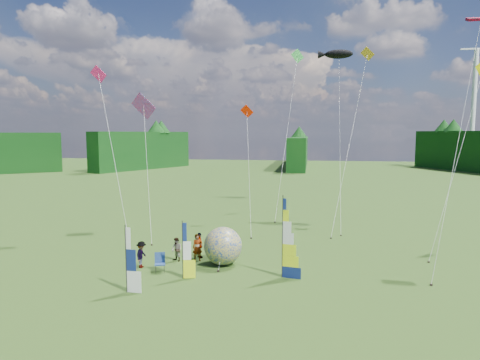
% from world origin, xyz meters
% --- Properties ---
extents(ground, '(220.00, 220.00, 0.00)m').
position_xyz_m(ground, '(0.00, 0.00, 0.00)').
color(ground, '#395219').
rests_on(ground, ground).
extents(treeline_ring, '(210.00, 210.00, 8.00)m').
position_xyz_m(treeline_ring, '(0.00, 0.00, 4.00)').
color(treeline_ring, '#0B330D').
rests_on(treeline_ring, ground).
extents(turbine_right, '(8.00, 1.20, 30.00)m').
position_xyz_m(turbine_right, '(45.00, 102.00, 15.00)').
color(turbine_right, silver).
rests_on(turbine_right, ground).
extents(feather_banner_main, '(1.24, 0.32, 4.57)m').
position_xyz_m(feather_banner_main, '(1.52, 3.48, 2.28)').
color(feather_banner_main, navy).
rests_on(feather_banner_main, ground).
extents(side_banner_left, '(0.90, 0.30, 3.22)m').
position_xyz_m(side_banner_left, '(-4.01, 2.37, 1.61)').
color(side_banner_left, '#E1F416').
rests_on(side_banner_left, ground).
extents(side_banner_far, '(1.01, 0.13, 3.43)m').
position_xyz_m(side_banner_far, '(-6.25, -0.14, 1.71)').
color(side_banner_far, white).
rests_on(side_banner_far, ground).
extents(bol_inflatable, '(2.96, 2.96, 2.39)m').
position_xyz_m(bol_inflatable, '(-2.29, 5.27, 1.19)').
color(bol_inflatable, navy).
rests_on(bol_inflatable, ground).
extents(spectator_a, '(0.76, 0.65, 1.75)m').
position_xyz_m(spectator_a, '(-4.07, 5.76, 0.88)').
color(spectator_a, '#66594C').
rests_on(spectator_a, ground).
extents(spectator_b, '(0.82, 0.72, 1.53)m').
position_xyz_m(spectator_b, '(-5.37, 5.48, 0.76)').
color(spectator_b, '#66594C').
rests_on(spectator_b, ground).
extents(spectator_c, '(0.41, 1.06, 1.64)m').
position_xyz_m(spectator_c, '(-7.09, 3.87, 0.82)').
color(spectator_c, '#66594C').
rests_on(spectator_c, ground).
extents(spectator_d, '(0.91, 1.04, 1.69)m').
position_xyz_m(spectator_d, '(-4.12, 6.46, 0.84)').
color(spectator_d, '#66594C').
rests_on(spectator_d, ground).
extents(camp_chair, '(0.84, 0.84, 1.15)m').
position_xyz_m(camp_chair, '(-5.68, 3.22, 0.57)').
color(camp_chair, navy).
rests_on(camp_chair, ground).
extents(kite_whale, '(7.34, 14.32, 17.73)m').
position_xyz_m(kite_whale, '(5.57, 19.54, 8.87)').
color(kite_whale, black).
rests_on(kite_whale, ground).
extents(kite_rainbow_delta, '(8.54, 11.63, 12.54)m').
position_xyz_m(kite_rainbow_delta, '(-9.95, 12.32, 6.27)').
color(kite_rainbow_delta, '#FB0321').
rests_on(kite_rainbow_delta, ground).
extents(kite_parafoil, '(9.42, 11.45, 17.16)m').
position_xyz_m(kite_parafoil, '(11.61, 6.83, 8.58)').
color(kite_parafoil, red).
rests_on(kite_parafoil, ground).
extents(small_kite_red, '(4.26, 10.39, 11.31)m').
position_xyz_m(small_kite_red, '(-2.25, 16.18, 5.66)').
color(small_kite_red, red).
rests_on(small_kite_red, ground).
extents(small_kite_orange, '(9.48, 13.06, 16.81)m').
position_xyz_m(small_kite_orange, '(6.43, 17.97, 8.41)').
color(small_kite_orange, yellow).
rests_on(small_kite_orange, ground).
extents(small_kite_yellow, '(10.61, 11.68, 14.19)m').
position_xyz_m(small_kite_yellow, '(13.09, 11.34, 7.09)').
color(small_kite_yellow, '#E9D600').
rests_on(small_kite_yellow, ground).
extents(small_kite_pink, '(7.39, 8.26, 14.00)m').
position_xyz_m(small_kite_pink, '(-11.18, 8.99, 7.00)').
color(small_kite_pink, '#F92174').
rests_on(small_kite_pink, ground).
extents(small_kite_green, '(9.12, 13.63, 18.07)m').
position_xyz_m(small_kite_green, '(0.61, 23.78, 9.03)').
color(small_kite_green, '#45CD5A').
rests_on(small_kite_green, ground).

